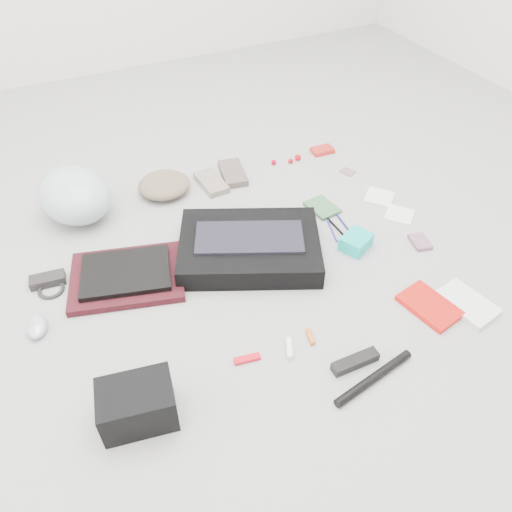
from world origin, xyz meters
name	(u,v)px	position (x,y,z in m)	size (l,w,h in m)	color
ground_plane	(256,266)	(0.00, 0.00, 0.00)	(4.00, 4.00, 0.00)	gray
messenger_bag	(249,247)	(0.00, 0.06, 0.04)	(0.52, 0.37, 0.09)	black
bag_flap	(249,237)	(0.00, 0.06, 0.09)	(0.39, 0.18, 0.01)	black
laptop_sleeve	(127,277)	(-0.45, 0.14, 0.01)	(0.39, 0.30, 0.03)	#330C12
laptop	(126,272)	(-0.45, 0.14, 0.04)	(0.31, 0.22, 0.02)	black
bike_helmet	(75,195)	(-0.52, 0.59, 0.10)	(0.27, 0.34, 0.20)	#A9CCC9
beanie	(164,185)	(-0.16, 0.59, 0.04)	(0.22, 0.21, 0.08)	#6E5F49
mitten_left	(211,183)	(0.05, 0.56, 0.01)	(0.09, 0.19, 0.03)	gray
mitten_right	(233,173)	(0.17, 0.58, 0.02)	(0.10, 0.20, 0.03)	brown
power_brick	(48,280)	(-0.70, 0.24, 0.02)	(0.12, 0.05, 0.03)	black
cable_coil	(51,289)	(-0.70, 0.20, 0.01)	(0.09, 0.09, 0.01)	black
mouse	(37,326)	(-0.77, 0.04, 0.02)	(0.06, 0.10, 0.04)	#A7AABA
camera_bag	(137,405)	(-0.56, -0.41, 0.07)	(0.20, 0.14, 0.13)	black
multitool	(247,359)	(-0.21, -0.36, 0.01)	(0.08, 0.02, 0.01)	#B90B17
toiletry_tube_white	(290,348)	(-0.07, -0.39, 0.01)	(0.02, 0.02, 0.07)	white
toiletry_tube_orange	(310,337)	(0.01, -0.38, 0.01)	(0.02, 0.02, 0.06)	#C05B1A
u_lock	(355,362)	(0.08, -0.52, 0.02)	(0.15, 0.04, 0.03)	black
bike_pump	(374,378)	(0.10, -0.60, 0.01)	(0.03, 0.03, 0.30)	black
book_red	(429,306)	(0.44, -0.44, 0.01)	(0.13, 0.19, 0.02)	red
book_white	(466,303)	(0.56, -0.49, 0.01)	(0.13, 0.19, 0.02)	silver
notepad	(322,208)	(0.40, 0.19, 0.01)	(0.10, 0.14, 0.02)	#355E39
pen_blue	(332,231)	(0.36, 0.05, 0.00)	(0.01, 0.01, 0.14)	#2A2C9A
pen_black	(336,227)	(0.39, 0.06, 0.00)	(0.01, 0.01, 0.16)	black
pen_navy	(343,223)	(0.43, 0.07, 0.00)	(0.01, 0.01, 0.14)	navy
accordion_wallet	(356,242)	(0.39, -0.07, 0.03)	(0.11, 0.09, 0.06)	#0CBDB0
card_deck	(420,242)	(0.63, -0.17, 0.01)	(0.06, 0.09, 0.02)	#85576B
napkin_top	(379,197)	(0.67, 0.15, 0.00)	(0.11, 0.11, 0.01)	silver
napkin_bottom	(400,215)	(0.67, 0.01, 0.00)	(0.11, 0.11, 0.01)	silver
lollipop_a	(274,162)	(0.38, 0.58, 0.01)	(0.02, 0.02, 0.02)	#9F0015
lollipop_b	(291,161)	(0.45, 0.56, 0.01)	(0.02, 0.02, 0.02)	#BB010A
lollipop_c	(298,157)	(0.50, 0.57, 0.01)	(0.03, 0.03, 0.03)	#C2020E
altoids_tin	(322,150)	(0.64, 0.58, 0.01)	(0.11, 0.07, 0.02)	red
stamp_sheet	(348,172)	(0.66, 0.38, 0.00)	(0.05, 0.06, 0.00)	slate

